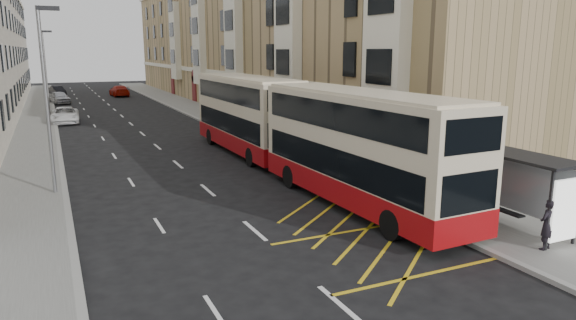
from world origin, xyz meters
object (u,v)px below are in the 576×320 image
pedestrian_near (547,225)px  litter_bin (475,220)px  pedestrian_mid (480,179)px  car_red (119,91)px  double_decker_rear (247,114)px  double_decker_front (359,149)px  pedestrian_far (411,182)px  car_silver (60,97)px  car_dark (57,91)px  street_lamp_near (47,91)px  street_lamp_far (46,68)px  bus_shelter (529,176)px  white_van (65,115)px

pedestrian_near → litter_bin: bearing=-75.4°
pedestrian_mid → car_red: bearing=88.5°
double_decker_rear → car_red: size_ratio=2.29×
car_red → double_decker_front: bearing=89.2°
double_decker_front → pedestrian_far: (2.22, -0.61, -1.51)m
car_silver → car_dark: car_silver is taller
street_lamp_near → pedestrian_mid: size_ratio=4.15×
street_lamp_far → car_red: street_lamp_far is taller
street_lamp_near → pedestrian_far: bearing=-29.2°
street_lamp_near → car_dark: size_ratio=2.02×
litter_bin → pedestrian_far: size_ratio=0.65×
bus_shelter → street_lamp_near: street_lamp_near is taller
street_lamp_near → car_dark: bearing=88.8°
double_decker_rear → car_silver: (-9.97, 37.88, -1.68)m
street_lamp_far → white_van: (1.15, -5.07, -3.93)m
street_lamp_near → double_decker_front: bearing=-31.6°
pedestrian_near → car_red: size_ratio=0.31×
litter_bin → pedestrian_near: (1.06, -1.95, 0.31)m
street_lamp_near → white_van: 25.26m
double_decker_front → pedestrian_far: bearing=-17.3°
street_lamp_far → double_decker_front: size_ratio=0.67×
pedestrian_mid → double_decker_front: bearing=148.7°
street_lamp_far → pedestrian_far: street_lamp_far is taller
bus_shelter → white_van: 39.73m
white_van → litter_bin: bearing=-69.9°
bus_shelter → litter_bin: (-1.80, 0.50, -1.48)m
double_decker_front → double_decker_rear: double_decker_rear is taller
double_decker_rear → car_red: (-2.13, 45.48, -1.67)m
pedestrian_far → car_red: pedestrian_far is taller
bus_shelter → double_decker_rear: double_decker_rear is taller
pedestrian_near → car_silver: bearing=-91.2°
white_van → bus_shelter: bearing=-67.6°
pedestrian_far → bus_shelter: bearing=128.2°
pedestrian_far → car_dark: (-12.42, 63.88, -0.26)m
litter_bin → car_red: (-3.90, 62.89, 0.10)m
pedestrian_mid → street_lamp_near: bearing=142.6°
double_decker_rear → pedestrian_far: (2.46, -13.11, -1.51)m
double_decker_rear → litter_bin: double_decker_rear is taller
litter_bin → pedestrian_mid: size_ratio=0.51×
double_decker_front → litter_bin: bearing=-74.5°
pedestrian_mid → street_lamp_far: bearing=104.2°
bus_shelter → double_decker_rear: size_ratio=0.36×
bus_shelter → pedestrian_far: bearing=103.1°
litter_bin → pedestrian_far: (0.68, 4.31, 0.25)m
pedestrian_far → pedestrian_mid: bearing=175.6°
street_lamp_far → double_decker_rear: (11.12, -24.48, -2.21)m
car_silver → pedestrian_mid: bearing=-86.7°
street_lamp_near → pedestrian_near: (13.95, -13.85, -3.67)m
double_decker_rear → pedestrian_mid: bearing=-71.8°
pedestrian_mid → car_red: (-7.01, 59.96, -0.36)m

